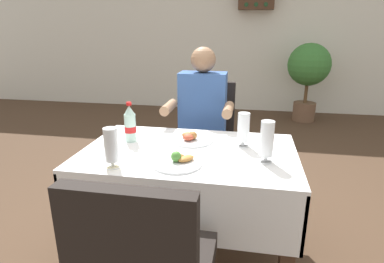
{
  "coord_description": "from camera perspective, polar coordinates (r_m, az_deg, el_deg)",
  "views": [
    {
      "loc": [
        0.41,
        -1.77,
        1.39
      ],
      "look_at": [
        0.09,
        0.0,
        0.8
      ],
      "focal_mm": 29.69,
      "sensor_mm": 36.0,
      "label": 1
    }
  ],
  "objects": [
    {
      "name": "plate_far_diner",
      "position": [
        1.96,
        -0.14,
        -1.27
      ],
      "size": [
        0.25,
        0.25,
        0.06
      ],
      "color": "white",
      "rests_on": "main_dining_table"
    },
    {
      "name": "seated_diner_far",
      "position": [
        2.47,
        1.72,
        2.1
      ],
      "size": [
        0.5,
        0.46,
        1.26
      ],
      "color": "#282D42",
      "rests_on": "ground"
    },
    {
      "name": "beer_glass_middle",
      "position": [
        1.67,
        13.27,
        -1.8
      ],
      "size": [
        0.07,
        0.07,
        0.22
      ],
      "color": "white",
      "rests_on": "main_dining_table"
    },
    {
      "name": "beer_glass_right",
      "position": [
        1.87,
        9.21,
        0.39
      ],
      "size": [
        0.07,
        0.07,
        0.2
      ],
      "color": "white",
      "rests_on": "main_dining_table"
    },
    {
      "name": "chair_far_diner_seat",
      "position": [
        2.61,
        2.71,
        -0.6
      ],
      "size": [
        0.44,
        0.5,
        0.97
      ],
      "color": "black",
      "rests_on": "ground"
    },
    {
      "name": "plate_near_camera",
      "position": [
        1.64,
        -2.52,
        -5.39
      ],
      "size": [
        0.26,
        0.26,
        0.07
      ],
      "color": "white",
      "rests_on": "main_dining_table"
    },
    {
      "name": "ground_plane",
      "position": [
        2.29,
        -2.29,
        -19.39
      ],
      "size": [
        11.0,
        11.0,
        0.0
      ],
      "primitive_type": "plane",
      "color": "#473323"
    },
    {
      "name": "cola_bottle_primary",
      "position": [
        1.97,
        -11.05,
        1.24
      ],
      "size": [
        0.07,
        0.07,
        0.25
      ],
      "color": "silver",
      "rests_on": "main_dining_table"
    },
    {
      "name": "back_wall",
      "position": [
        5.7,
        6.6,
        18.26
      ],
      "size": [
        11.0,
        0.12,
        2.84
      ],
      "primitive_type": "cube",
      "color": "silver",
      "rests_on": "ground"
    },
    {
      "name": "main_dining_table",
      "position": [
        1.89,
        -0.55,
        -8.1
      ],
      "size": [
        1.22,
        0.78,
        0.72
      ],
      "color": "white",
      "rests_on": "ground"
    },
    {
      "name": "beer_glass_left",
      "position": [
        1.62,
        -14.29,
        -2.85
      ],
      "size": [
        0.07,
        0.07,
        0.21
      ],
      "color": "white",
      "rests_on": "main_dining_table"
    },
    {
      "name": "potted_plant_corner",
      "position": [
        5.19,
        20.2,
        10.31
      ],
      "size": [
        0.63,
        0.63,
        1.19
      ],
      "color": "brown",
      "rests_on": "ground"
    }
  ]
}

